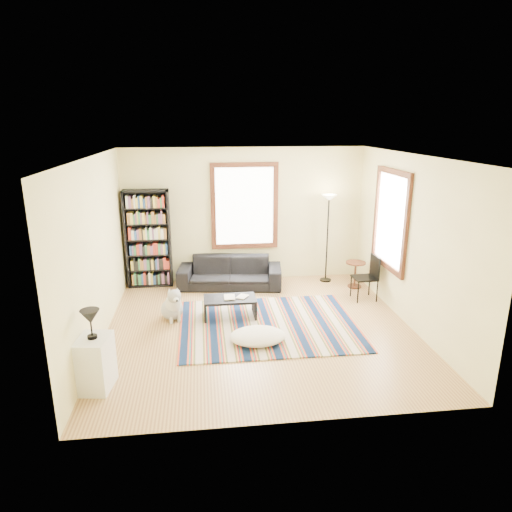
{
  "coord_description": "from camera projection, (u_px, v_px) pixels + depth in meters",
  "views": [
    {
      "loc": [
        -0.9,
        -6.86,
        3.3
      ],
      "look_at": [
        0.0,
        0.5,
        1.1
      ],
      "focal_mm": 32.0,
      "sensor_mm": 36.0,
      "label": 1
    }
  ],
  "objects": [
    {
      "name": "side_table",
      "position": [
        355.0,
        275.0,
        9.36
      ],
      "size": [
        0.44,
        0.44,
        0.54
      ],
      "primitive_type": "cylinder",
      "rotation": [
        0.0,
        0.0,
        0.11
      ],
      "color": "#4B2412",
      "rests_on": "floor"
    },
    {
      "name": "ceiling",
      "position": [
        260.0,
        153.0,
        6.76
      ],
      "size": [
        5.0,
        5.0,
        0.1
      ],
      "primitive_type": "cube",
      "color": "white",
      "rests_on": "floor"
    },
    {
      "name": "floor_cushion",
      "position": [
        258.0,
        336.0,
        7.04
      ],
      "size": [
        1.05,
        0.92,
        0.22
      ],
      "primitive_type": "ellipsoid",
      "rotation": [
        0.0,
        0.0,
        0.37
      ],
      "color": "silver",
      "rests_on": "floor"
    },
    {
      "name": "window_back",
      "position": [
        245.0,
        206.0,
        9.46
      ],
      "size": [
        1.2,
        0.06,
        1.6
      ],
      "primitive_type": "cube",
      "color": "white",
      "rests_on": "wall_back"
    },
    {
      "name": "dog",
      "position": [
        172.0,
        303.0,
        7.84
      ],
      "size": [
        0.59,
        0.7,
        0.6
      ],
      "primitive_type": null,
      "rotation": [
        0.0,
        0.0,
        0.32
      ],
      "color": "#B7B7B7",
      "rests_on": "floor"
    },
    {
      "name": "rug",
      "position": [
        268.0,
        325.0,
        7.67
      ],
      "size": [
        2.94,
        2.35,
        0.02
      ],
      "primitive_type": "cube",
      "color": "#0B1C3B",
      "rests_on": "floor"
    },
    {
      "name": "coffee_table",
      "position": [
        230.0,
        307.0,
        7.94
      ],
      "size": [
        0.97,
        0.63,
        0.36
      ],
      "primitive_type": "cube",
      "rotation": [
        0.0,
        0.0,
        0.16
      ],
      "color": "black",
      "rests_on": "floor"
    },
    {
      "name": "book_a",
      "position": [
        224.0,
        297.0,
        7.87
      ],
      "size": [
        0.2,
        0.26,
        0.02
      ],
      "primitive_type": "imported",
      "rotation": [
        0.0,
        0.0,
        -0.03
      ],
      "color": "beige",
      "rests_on": "coffee_table"
    },
    {
      "name": "wall_right",
      "position": [
        414.0,
        242.0,
        7.47
      ],
      "size": [
        0.1,
        5.0,
        2.8
      ],
      "primitive_type": "cube",
      "color": "#F4ECA4",
      "rests_on": "floor"
    },
    {
      "name": "wall_back",
      "position": [
        244.0,
        215.0,
        9.6
      ],
      "size": [
        5.0,
        0.1,
        2.8
      ],
      "primitive_type": "cube",
      "color": "#F4ECA4",
      "rests_on": "floor"
    },
    {
      "name": "sofa",
      "position": [
        230.0,
        272.0,
        9.39
      ],
      "size": [
        2.19,
        1.1,
        0.61
      ],
      "primitive_type": "imported",
      "rotation": [
        0.0,
        0.0,
        -0.14
      ],
      "color": "black",
      "rests_on": "floor"
    },
    {
      "name": "book_b",
      "position": [
        238.0,
        296.0,
        7.95
      ],
      "size": [
        0.26,
        0.28,
        0.02
      ],
      "primitive_type": "imported",
      "rotation": [
        0.0,
        0.0,
        -0.55
      ],
      "color": "beige",
      "rests_on": "coffee_table"
    },
    {
      "name": "wall_left",
      "position": [
        92.0,
        252.0,
        6.87
      ],
      "size": [
        0.1,
        5.0,
        2.8
      ],
      "primitive_type": "cube",
      "color": "#F4ECA4",
      "rests_on": "floor"
    },
    {
      "name": "floor",
      "position": [
        260.0,
        331.0,
        7.58
      ],
      "size": [
        5.0,
        5.0,
        0.1
      ],
      "primitive_type": "cube",
      "color": "tan",
      "rests_on": "ground"
    },
    {
      "name": "white_cabinet",
      "position": [
        95.0,
        363.0,
        5.78
      ],
      "size": [
        0.45,
        0.55,
        0.7
      ],
      "primitive_type": "cube",
      "rotation": [
        0.0,
        0.0,
        -0.15
      ],
      "color": "silver",
      "rests_on": "floor"
    },
    {
      "name": "bookshelf",
      "position": [
        148.0,
        239.0,
        9.26
      ],
      "size": [
        0.9,
        0.3,
        2.0
      ],
      "primitive_type": "cube",
      "color": "black",
      "rests_on": "floor"
    },
    {
      "name": "floor_lamp",
      "position": [
        327.0,
        239.0,
        9.55
      ],
      "size": [
        0.35,
        0.35,
        1.86
      ],
      "primitive_type": null,
      "rotation": [
        0.0,
        0.0,
        -0.18
      ],
      "color": "black",
      "rests_on": "floor"
    },
    {
      "name": "wall_front",
      "position": [
        292.0,
        311.0,
        4.74
      ],
      "size": [
        5.0,
        0.1,
        2.8
      ],
      "primitive_type": "cube",
      "color": "#F4ECA4",
      "rests_on": "floor"
    },
    {
      "name": "window_right",
      "position": [
        391.0,
        220.0,
        8.16
      ],
      "size": [
        0.06,
        1.2,
        1.6
      ],
      "primitive_type": "cube",
      "color": "white",
      "rests_on": "wall_right"
    },
    {
      "name": "table_lamp",
      "position": [
        91.0,
        324.0,
        5.63
      ],
      "size": [
        0.32,
        0.32,
        0.38
      ],
      "primitive_type": null,
      "rotation": [
        0.0,
        0.0,
        -0.42
      ],
      "color": "black",
      "rests_on": "white_cabinet"
    },
    {
      "name": "folding_chair",
      "position": [
        365.0,
        278.0,
        8.68
      ],
      "size": [
        0.44,
        0.42,
        0.86
      ],
      "primitive_type": "cube",
      "rotation": [
        0.0,
        0.0,
        0.05
      ],
      "color": "black",
      "rests_on": "floor"
    }
  ]
}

